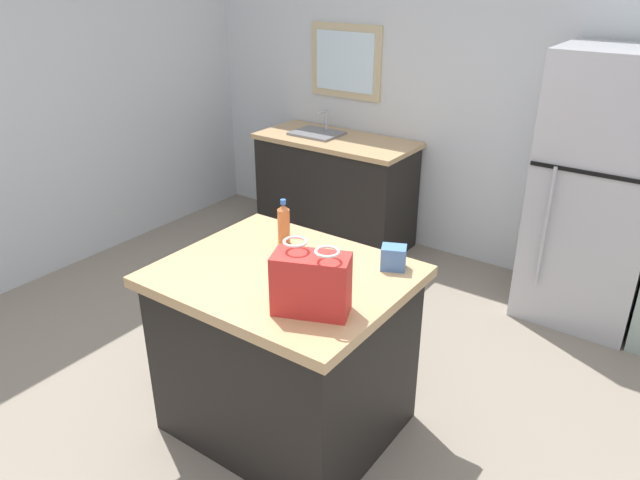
# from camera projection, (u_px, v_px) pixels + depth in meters

# --- Properties ---
(ground) EXTENTS (6.45, 6.45, 0.00)m
(ground) POSITION_uv_depth(u_px,v_px,m) (289.00, 435.00, 3.12)
(ground) COLOR gray
(back_wall) EXTENTS (5.37, 0.13, 2.61)m
(back_wall) POSITION_uv_depth(u_px,v_px,m) (493.00, 99.00, 4.44)
(back_wall) COLOR silver
(back_wall) RESTS_ON ground
(kitchen_island) EXTENTS (1.14, 0.95, 0.91)m
(kitchen_island) POSITION_uv_depth(u_px,v_px,m) (286.00, 350.00, 3.02)
(kitchen_island) COLOR black
(kitchen_island) RESTS_ON ground
(refrigerator) EXTENTS (0.73, 0.69, 1.78)m
(refrigerator) POSITION_uv_depth(u_px,v_px,m) (598.00, 192.00, 3.84)
(refrigerator) COLOR #B7B7BC
(refrigerator) RESTS_ON ground
(sink_counter) EXTENTS (1.34, 0.61, 1.10)m
(sink_counter) POSITION_uv_depth(u_px,v_px,m) (335.00, 188.00, 5.13)
(sink_counter) COLOR black
(sink_counter) RESTS_ON ground
(shopping_bag) EXTENTS (0.35, 0.26, 0.31)m
(shopping_bag) POSITION_uv_depth(u_px,v_px,m) (311.00, 283.00, 2.45)
(shopping_bag) COLOR red
(shopping_bag) RESTS_ON kitchen_island
(small_box) EXTENTS (0.14, 0.13, 0.11)m
(small_box) POSITION_uv_depth(u_px,v_px,m) (393.00, 258.00, 2.83)
(small_box) COLOR #4775B7
(small_box) RESTS_ON kitchen_island
(bottle) EXTENTS (0.06, 0.06, 0.24)m
(bottle) POSITION_uv_depth(u_px,v_px,m) (284.00, 224.00, 3.06)
(bottle) COLOR #C66633
(bottle) RESTS_ON kitchen_island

